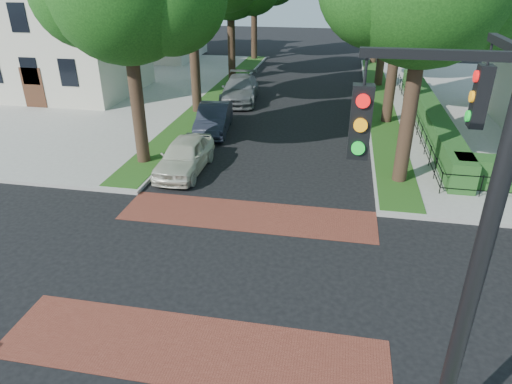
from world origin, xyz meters
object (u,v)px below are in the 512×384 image
parked_car_front (185,156)px  parked_car_rear (240,89)px  traffic_signal (470,215)px  parked_car_middle (214,119)px

parked_car_front → parked_car_rear: parked_car_rear is taller
traffic_signal → parked_car_rear: bearing=110.5°
parked_car_front → parked_car_middle: (-0.20, 5.31, 0.00)m
traffic_signal → parked_car_rear: traffic_signal is taller
parked_car_front → parked_car_rear: (-0.20, 11.69, 0.06)m
traffic_signal → parked_car_rear: size_ratio=1.47×
traffic_signal → parked_car_middle: bearing=117.5°
traffic_signal → parked_car_middle: (-8.49, 16.27, -3.97)m
parked_car_middle → parked_car_rear: size_ratio=0.82×
parked_car_rear → traffic_signal: bearing=-76.0°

